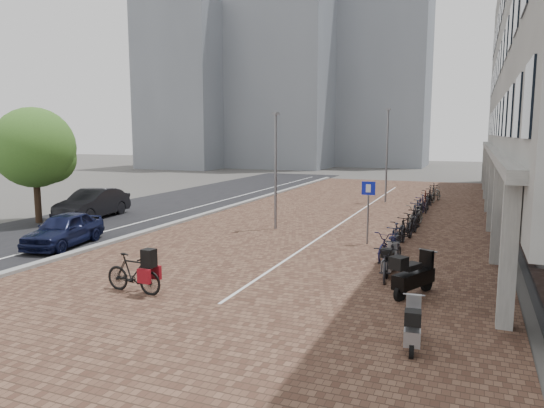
{
  "coord_description": "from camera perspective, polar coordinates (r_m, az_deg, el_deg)",
  "views": [
    {
      "loc": [
        8.02,
        -13.8,
        4.3
      ],
      "look_at": [
        0.0,
        6.0,
        1.3
      ],
      "focal_mm": 33.11,
      "sensor_mm": 36.0,
      "label": 1
    }
  ],
  "objects": [
    {
      "name": "street_tree",
      "position": [
        26.55,
        -25.1,
        5.59
      ],
      "size": [
        3.82,
        3.82,
        5.56
      ],
      "color": "#382619",
      "rests_on": "ground"
    },
    {
      "name": "bike_row",
      "position": [
        24.86,
        16.22,
        -1.07
      ],
      "size": [
        1.42,
        21.46,
        1.05
      ],
      "color": "black",
      "rests_on": "ground"
    },
    {
      "name": "car_navy",
      "position": [
        20.86,
        -22.59,
        -2.7
      ],
      "size": [
        2.22,
        4.04,
        1.3
      ],
      "primitive_type": "imported",
      "rotation": [
        0.0,
        0.0,
        0.19
      ],
      "color": "black",
      "rests_on": "ground"
    },
    {
      "name": "bg_towers",
      "position": [
        67.3,
        2.5,
        16.25
      ],
      "size": [
        33.0,
        23.0,
        32.0
      ],
      "color": "gray",
      "rests_on": "ground"
    },
    {
      "name": "plaza_brick",
      "position": [
        26.84,
        8.8,
        -1.3
      ],
      "size": [
        14.5,
        42.0,
        0.04
      ],
      "primitive_type": "cube",
      "color": "brown",
      "rests_on": "ground"
    },
    {
      "name": "street_asphalt",
      "position": [
        31.21,
        -11.26,
        -0.07
      ],
      "size": [
        8.0,
        50.0,
        0.03
      ],
      "primitive_type": "cube",
      "color": "black",
      "rests_on": "ground"
    },
    {
      "name": "scooter_mid",
      "position": [
        13.92,
        15.81,
        -7.72
      ],
      "size": [
        1.27,
        1.82,
        1.21
      ],
      "primitive_type": null,
      "rotation": [
        0.0,
        0.0,
        -0.46
      ],
      "color": "black",
      "rests_on": "ground"
    },
    {
      "name": "parking_line",
      "position": [
        26.79,
        9.22,
        -1.27
      ],
      "size": [
        0.1,
        30.0,
        0.0
      ],
      "primitive_type": "cube",
      "color": "white",
      "rests_on": "plaza_brick"
    },
    {
      "name": "hero_bike",
      "position": [
        14.2,
        -15.49,
        -7.55
      ],
      "size": [
        1.84,
        0.63,
        1.28
      ],
      "rotation": [
        0.0,
        0.0,
        1.51
      ],
      "color": "black",
      "rests_on": "ground"
    },
    {
      "name": "parking_sign",
      "position": [
        19.72,
        10.88,
        0.18
      ],
      "size": [
        0.52,
        0.09,
        2.48
      ],
      "rotation": [
        0.0,
        0.0,
        0.02
      ],
      "color": "slate",
      "rests_on": "ground"
    },
    {
      "name": "lamp_near",
      "position": [
        22.4,
        0.41,
        3.61
      ],
      "size": [
        0.12,
        0.12,
        5.18
      ],
      "primitive_type": "cylinder",
      "color": "gray",
      "rests_on": "ground"
    },
    {
      "name": "lamp_far",
      "position": [
        32.1,
        12.92,
        5.29
      ],
      "size": [
        0.12,
        0.12,
        5.79
      ],
      "primitive_type": "cylinder",
      "color": "slate",
      "rests_on": "ground"
    },
    {
      "name": "car_dark",
      "position": [
        27.22,
        -19.71,
        0.04
      ],
      "size": [
        2.07,
        4.71,
        1.5
      ],
      "primitive_type": "imported",
      "rotation": [
        0.0,
        0.0,
        0.11
      ],
      "color": "black",
      "rests_on": "ground"
    },
    {
      "name": "curb",
      "position": [
        29.25,
        -4.86,
        -0.35
      ],
      "size": [
        0.35,
        42.0,
        0.14
      ],
      "primitive_type": "cube",
      "color": "gray",
      "rests_on": "ground"
    },
    {
      "name": "scooter_back",
      "position": [
        10.74,
        15.71,
        -13.07
      ],
      "size": [
        0.58,
        1.48,
        0.99
      ],
      "primitive_type": null,
      "rotation": [
        0.0,
        0.0,
        0.09
      ],
      "color": "#939498",
      "rests_on": "ground"
    },
    {
      "name": "lane_line",
      "position": [
        30.16,
        -8.08,
        -0.24
      ],
      "size": [
        0.12,
        44.0,
        0.0
      ],
      "primitive_type": "cube",
      "color": "white",
      "rests_on": "street_asphalt"
    },
    {
      "name": "ground",
      "position": [
        16.53,
        -7.89,
        -7.16
      ],
      "size": [
        140.0,
        140.0,
        0.0
      ],
      "primitive_type": "plane",
      "color": "#474442",
      "rests_on": "ground"
    },
    {
      "name": "scooter_front",
      "position": [
        15.82,
        13.2,
        -6.21
      ],
      "size": [
        0.46,
        1.39,
        0.95
      ],
      "primitive_type": null,
      "rotation": [
        0.0,
        0.0,
        -0.02
      ],
      "color": "#9B9A9F",
      "rests_on": "ground"
    }
  ]
}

